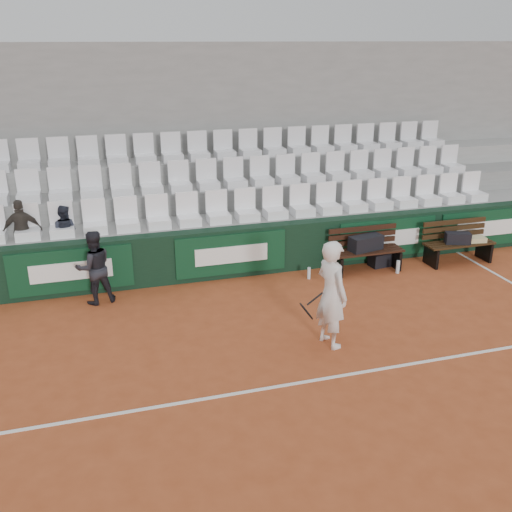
% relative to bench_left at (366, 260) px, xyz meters
% --- Properties ---
extents(ground, '(80.00, 80.00, 0.00)m').
position_rel_bench_left_xyz_m(ground, '(-2.55, -3.47, -0.23)').
color(ground, '#AD4D27').
rests_on(ground, ground).
extents(court_baseline, '(18.00, 0.06, 0.01)m').
position_rel_bench_left_xyz_m(court_baseline, '(-2.55, -3.47, -0.22)').
color(court_baseline, white).
rests_on(court_baseline, ground).
extents(back_barrier, '(18.00, 0.34, 1.00)m').
position_rel_bench_left_xyz_m(back_barrier, '(-2.48, 0.52, 0.28)').
color(back_barrier, black).
rests_on(back_barrier, ground).
extents(grandstand_tier_front, '(18.00, 0.95, 1.00)m').
position_rel_bench_left_xyz_m(grandstand_tier_front, '(-2.55, 1.16, 0.28)').
color(grandstand_tier_front, '#989895').
rests_on(grandstand_tier_front, ground).
extents(grandstand_tier_mid, '(18.00, 0.95, 1.45)m').
position_rel_bench_left_xyz_m(grandstand_tier_mid, '(-2.55, 2.11, 0.50)').
color(grandstand_tier_mid, gray).
rests_on(grandstand_tier_mid, ground).
extents(grandstand_tier_back, '(18.00, 0.95, 1.90)m').
position_rel_bench_left_xyz_m(grandstand_tier_back, '(-2.55, 3.06, 0.72)').
color(grandstand_tier_back, '#969693').
rests_on(grandstand_tier_back, ground).
extents(grandstand_rear_wall, '(18.00, 0.30, 4.40)m').
position_rel_bench_left_xyz_m(grandstand_rear_wall, '(-2.55, 3.68, 1.98)').
color(grandstand_rear_wall, gray).
rests_on(grandstand_rear_wall, ground).
extents(seat_row_front, '(11.90, 0.44, 0.63)m').
position_rel_bench_left_xyz_m(seat_row_front, '(-2.55, 0.98, 1.09)').
color(seat_row_front, white).
rests_on(seat_row_front, grandstand_tier_front).
extents(seat_row_mid, '(11.90, 0.44, 0.63)m').
position_rel_bench_left_xyz_m(seat_row_mid, '(-2.55, 1.93, 1.54)').
color(seat_row_mid, silver).
rests_on(seat_row_mid, grandstand_tier_mid).
extents(seat_row_back, '(11.90, 0.44, 0.63)m').
position_rel_bench_left_xyz_m(seat_row_back, '(-2.55, 2.88, 1.99)').
color(seat_row_back, silver).
rests_on(seat_row_back, grandstand_tier_back).
extents(bench_left, '(1.50, 0.56, 0.45)m').
position_rel_bench_left_xyz_m(bench_left, '(0.00, 0.00, 0.00)').
color(bench_left, black).
rests_on(bench_left, ground).
extents(bench_right, '(1.50, 0.56, 0.45)m').
position_rel_bench_left_xyz_m(bench_right, '(2.08, -0.13, 0.00)').
color(bench_right, '#33200F').
rests_on(bench_right, ground).
extents(sports_bag_left, '(0.74, 0.44, 0.30)m').
position_rel_bench_left_xyz_m(sports_bag_left, '(-0.03, 0.02, 0.37)').
color(sports_bag_left, black).
rests_on(sports_bag_left, bench_left).
extents(sports_bag_right, '(0.55, 0.39, 0.23)m').
position_rel_bench_left_xyz_m(sports_bag_right, '(2.00, -0.16, 0.34)').
color(sports_bag_right, black).
rests_on(sports_bag_right, bench_right).
extents(towel, '(0.40, 0.31, 0.10)m').
position_rel_bench_left_xyz_m(towel, '(2.45, -0.17, 0.28)').
color(towel, '#CBBD83').
rests_on(towel, bench_right).
extents(sports_bag_ground, '(0.51, 0.35, 0.29)m').
position_rel_bench_left_xyz_m(sports_bag_ground, '(0.43, 0.16, -0.08)').
color(sports_bag_ground, black).
rests_on(sports_bag_ground, ground).
extents(water_bottle_near, '(0.07, 0.07, 0.24)m').
position_rel_bench_left_xyz_m(water_bottle_near, '(-1.28, -0.07, -0.11)').
color(water_bottle_near, silver).
rests_on(water_bottle_near, ground).
extents(water_bottle_far, '(0.08, 0.08, 0.27)m').
position_rel_bench_left_xyz_m(water_bottle_far, '(0.57, -0.30, -0.09)').
color(water_bottle_far, silver).
rests_on(water_bottle_far, ground).
extents(tennis_player, '(0.78, 0.71, 1.71)m').
position_rel_bench_left_xyz_m(tennis_player, '(-1.91, -2.57, 0.63)').
color(tennis_player, white).
rests_on(tennis_player, ground).
extents(ball_kid, '(0.76, 0.65, 1.36)m').
position_rel_bench_left_xyz_m(ball_kid, '(-5.34, -0.00, 0.45)').
color(ball_kid, black).
rests_on(ball_kid, ground).
extents(spectator_b, '(0.71, 0.32, 1.19)m').
position_rel_bench_left_xyz_m(spectator_b, '(-6.55, 1.03, 1.37)').
color(spectator_b, '#342F2A').
rests_on(spectator_b, grandstand_tier_front).
extents(spectator_c, '(0.60, 0.54, 1.02)m').
position_rel_bench_left_xyz_m(spectator_c, '(-5.81, 1.03, 1.29)').
color(spectator_c, '#202430').
rests_on(spectator_c, grandstand_tier_front).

